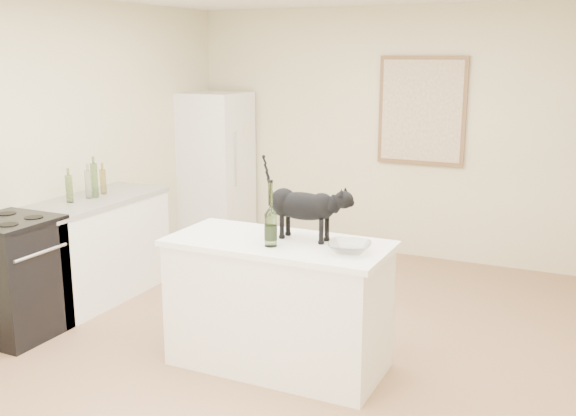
% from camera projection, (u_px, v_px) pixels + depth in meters
% --- Properties ---
extents(floor, '(5.50, 5.50, 0.00)m').
position_uv_depth(floor, '(278.00, 351.00, 4.88)').
color(floor, '#91694D').
rests_on(floor, ground).
extents(wall_back, '(4.50, 0.00, 4.50)m').
position_uv_depth(wall_back, '(393.00, 134.00, 7.01)').
color(wall_back, beige).
rests_on(wall_back, ground).
extents(wall_left, '(0.00, 5.50, 5.50)m').
position_uv_depth(wall_left, '(34.00, 155.00, 5.53)').
color(wall_left, beige).
rests_on(wall_left, ground).
extents(island_base, '(1.44, 0.67, 0.86)m').
position_uv_depth(island_base, '(278.00, 307.00, 4.57)').
color(island_base, white).
rests_on(island_base, floor).
extents(island_top, '(1.50, 0.70, 0.04)m').
position_uv_depth(island_top, '(278.00, 244.00, 4.47)').
color(island_top, white).
rests_on(island_top, island_base).
extents(left_cabinets, '(0.60, 1.40, 0.86)m').
position_uv_depth(left_cabinets, '(94.00, 251.00, 5.86)').
color(left_cabinets, white).
rests_on(left_cabinets, floor).
extents(left_countertop, '(0.62, 1.44, 0.04)m').
position_uv_depth(left_countertop, '(91.00, 201.00, 5.76)').
color(left_countertop, gray).
rests_on(left_countertop, left_cabinets).
extents(stove, '(0.60, 0.60, 0.90)m').
position_uv_depth(stove, '(13.00, 279.00, 5.07)').
color(stove, black).
rests_on(stove, floor).
extents(fridge, '(0.68, 0.68, 1.70)m').
position_uv_depth(fridge, '(215.00, 168.00, 7.57)').
color(fridge, white).
rests_on(fridge, floor).
extents(artwork_frame, '(0.90, 0.03, 1.10)m').
position_uv_depth(artwork_frame, '(422.00, 111.00, 6.80)').
color(artwork_frame, brown).
rests_on(artwork_frame, wall_back).
extents(artwork_canvas, '(0.82, 0.00, 1.02)m').
position_uv_depth(artwork_canvas, '(421.00, 111.00, 6.79)').
color(artwork_canvas, beige).
rests_on(artwork_canvas, wall_back).
extents(black_cat, '(0.60, 0.21, 0.41)m').
position_uv_depth(black_cat, '(303.00, 210.00, 4.45)').
color(black_cat, black).
rests_on(black_cat, island_top).
extents(wine_bottle, '(0.10, 0.10, 0.38)m').
position_uv_depth(wine_bottle, '(271.00, 217.00, 4.30)').
color(wine_bottle, '#325120').
rests_on(wine_bottle, island_top).
extents(glass_bowl, '(0.32, 0.32, 0.07)m').
position_uv_depth(glass_bowl, '(349.00, 247.00, 4.19)').
color(glass_bowl, silver).
rests_on(glass_bowl, island_top).
extents(fridge_paper, '(0.01, 0.13, 0.17)m').
position_uv_depth(fridge_paper, '(246.00, 130.00, 7.43)').
color(fridge_paper, white).
rests_on(fridge_paper, fridge).
extents(counter_bottle_cluster, '(0.12, 0.46, 0.30)m').
position_uv_depth(counter_bottle_cluster, '(89.00, 184.00, 5.75)').
color(counter_bottle_cluster, '#27551C').
rests_on(counter_bottle_cluster, left_countertop).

